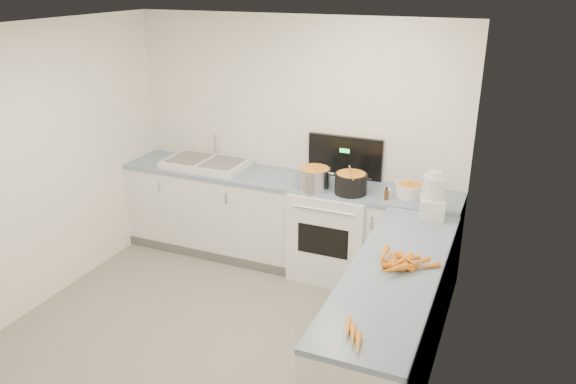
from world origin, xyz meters
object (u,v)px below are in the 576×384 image
at_px(extract_bottle, 386,195).
at_px(food_processor, 433,198).
at_px(mixing_bowl, 409,190).
at_px(black_pot, 351,184).
at_px(sink, 206,163).
at_px(steel_pot, 314,179).
at_px(spice_jar, 388,195).
at_px(stove, 334,230).

relative_size(extract_bottle, food_processor, 0.23).
bearing_deg(food_processor, mixing_bowl, 124.15).
height_order(black_pot, food_processor, food_processor).
bearing_deg(mixing_bowl, sink, 179.88).
xyz_separation_m(steel_pot, mixing_bowl, (0.87, 0.16, -0.04)).
bearing_deg(mixing_bowl, food_processor, -55.85).
height_order(sink, black_pot, sink).
relative_size(sink, black_pot, 2.87).
bearing_deg(spice_jar, food_processor, -30.05).
bearing_deg(sink, extract_bottle, -4.89).
bearing_deg(sink, spice_jar, -4.28).
bearing_deg(steel_pot, mixing_bowl, 10.46).
distance_m(stove, steel_pot, 0.60).
relative_size(mixing_bowl, food_processor, 0.62).
distance_m(steel_pot, extract_bottle, 0.70).
bearing_deg(food_processor, extract_bottle, 152.39).
bearing_deg(extract_bottle, food_processor, -27.61).
bearing_deg(stove, black_pot, -33.93).
bearing_deg(extract_bottle, mixing_bowl, 43.67).
relative_size(sink, mixing_bowl, 3.43).
distance_m(sink, mixing_bowl, 2.16).
distance_m(black_pot, mixing_bowl, 0.54).
xyz_separation_m(stove, sink, (-1.45, 0.02, 0.50)).
height_order(sink, spice_jar, sink).
bearing_deg(mixing_bowl, black_pot, -164.97).
relative_size(steel_pot, extract_bottle, 3.25).
xyz_separation_m(stove, black_pot, (0.19, -0.13, 0.55)).
distance_m(sink, spice_jar, 2.00).
height_order(stove, steel_pot, stove).
distance_m(steel_pot, spice_jar, 0.71).
distance_m(steel_pot, black_pot, 0.35).
xyz_separation_m(stove, food_processor, (0.98, -0.39, 0.64)).
bearing_deg(sink, black_pot, -5.01).
height_order(steel_pot, black_pot, steel_pot).
bearing_deg(spice_jar, stove, 166.17).
relative_size(steel_pot, mixing_bowl, 1.23).
bearing_deg(sink, food_processor, -9.38).
height_order(steel_pot, mixing_bowl, steel_pot).
bearing_deg(extract_bottle, sink, 175.11).
height_order(sink, steel_pot, sink).
bearing_deg(mixing_bowl, spice_jar, -139.09).
distance_m(extract_bottle, food_processor, 0.51).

